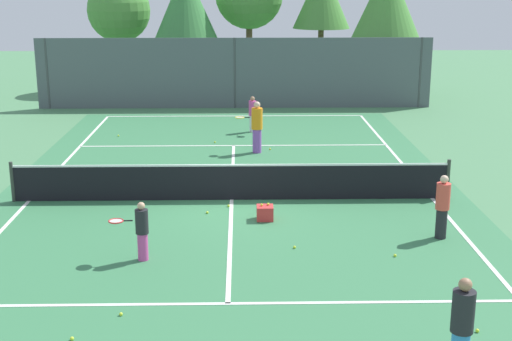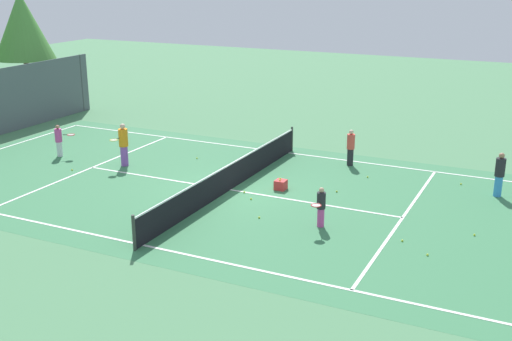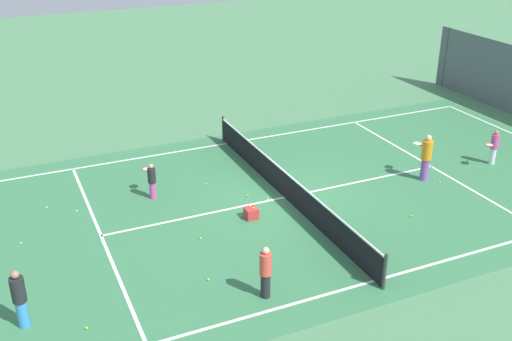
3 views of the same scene
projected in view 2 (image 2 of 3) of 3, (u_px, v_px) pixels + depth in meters
ground_plane at (230, 190)px, 23.58m from camera, size 80.00×80.00×0.00m
court_surface at (230, 190)px, 23.58m from camera, size 13.00×25.00×0.01m
tennis_net at (230, 177)px, 23.43m from camera, size 11.90×0.10×1.10m
tree_0 at (22, 26)px, 35.49m from camera, size 3.34×3.34×6.64m
player_0 at (59, 140)px, 27.59m from camera, size 0.60×0.87×1.40m
player_1 at (321, 207)px, 20.02m from camera, size 0.85×0.35×1.30m
player_2 at (351, 147)px, 26.30m from camera, size 0.32×0.32×1.52m
player_3 at (123, 144)px, 26.21m from camera, size 0.95×0.38×1.78m
player_4 at (500, 174)px, 22.69m from camera, size 0.35×0.35×1.62m
ball_crate at (281, 185)px, 23.57m from camera, size 0.41×0.40×0.43m
tennis_ball_1 at (244, 192)px, 23.25m from camera, size 0.07×0.07×0.07m
tennis_ball_2 at (259, 217)px, 20.88m from camera, size 0.07×0.07×0.07m
tennis_ball_3 at (72, 170)px, 25.81m from camera, size 0.07×0.07×0.07m
tennis_ball_4 at (337, 191)px, 23.31m from camera, size 0.07×0.07×0.07m
tennis_ball_5 at (461, 184)px, 24.13m from camera, size 0.07×0.07×0.07m
tennis_ball_6 at (402, 241)px, 19.10m from camera, size 0.07×0.07×0.07m
tennis_ball_7 at (251, 199)px, 22.56m from camera, size 0.07×0.07×0.07m
tennis_ball_8 at (197, 158)px, 27.42m from camera, size 0.07×0.07×0.07m
tennis_ball_9 at (428, 255)px, 18.15m from camera, size 0.07×0.07×0.07m
tennis_ball_10 at (474, 235)px, 19.51m from camera, size 0.07×0.07×0.07m
tennis_ball_11 at (125, 161)px, 27.04m from camera, size 0.07×0.07×0.07m
tennis_ball_12 at (368, 177)px, 24.94m from camera, size 0.07×0.07×0.07m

